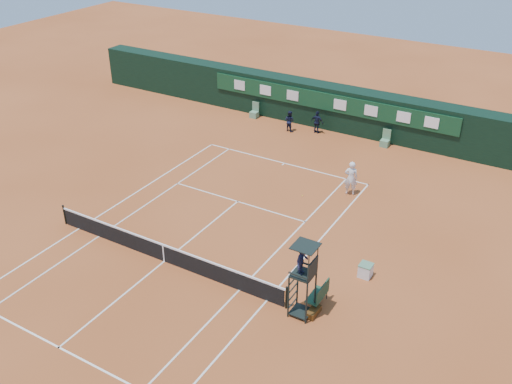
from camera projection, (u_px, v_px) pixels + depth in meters
ground at (164, 261)px, 26.49m from camera, size 90.00×90.00×0.00m
court_lines at (164, 261)px, 26.48m from camera, size 11.05×23.85×0.01m
tennis_net at (164, 252)px, 26.24m from camera, size 12.90×0.10×1.10m
back_wall at (331, 106)px, 39.82m from camera, size 40.00×1.65×3.00m
linesman_chair_left at (254, 113)px, 41.90m from camera, size 0.55×0.50×1.15m
linesman_chair_right at (385, 142)px, 37.47m from camera, size 0.55×0.50×1.15m
umpire_chair at (303, 266)px, 22.12m from camera, size 0.96×0.95×3.42m
player_bench at (319, 294)px, 23.52m from camera, size 0.56×1.20×1.10m
tennis_bag at (314, 312)px, 23.22m from camera, size 0.37×0.80×0.30m
cooler at (366, 270)px, 25.36m from camera, size 0.57×0.57×0.65m
tennis_ball at (302, 196)px, 31.81m from camera, size 0.06×0.06×0.06m
player at (351, 178)px, 31.56m from camera, size 0.85×0.70×2.01m
ball_kid_left at (289, 121)px, 39.50m from camera, size 0.82×0.70×1.48m
ball_kid_right at (317, 122)px, 39.18m from camera, size 0.95×0.45×1.58m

